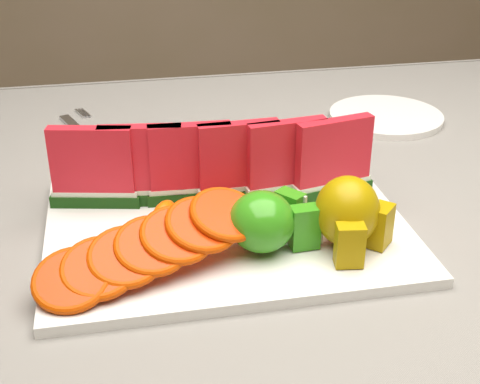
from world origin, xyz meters
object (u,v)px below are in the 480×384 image
pear_cluster (349,214)px  apple_cluster (268,221)px  fork (82,132)px  platter (227,228)px  side_plate (386,116)px

pear_cluster → apple_cluster: bearing=172.4°
fork → pear_cluster: bearing=-55.1°
platter → apple_cluster: bearing=-60.9°
fork → platter: bearing=-63.7°
pear_cluster → side_plate: size_ratio=0.45×
platter → pear_cluster: bearing=-31.0°
pear_cluster → fork: bearing=124.9°
side_plate → fork: (-0.48, 0.04, -0.00)m
apple_cluster → fork: 0.44m
platter → pear_cluster: pear_cluster is taller
platter → pear_cluster: 0.14m
apple_cluster → fork: apple_cluster is taller
apple_cluster → side_plate: size_ratio=0.54×
platter → side_plate: bearing=43.7°
apple_cluster → pear_cluster: bearing=-7.6°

